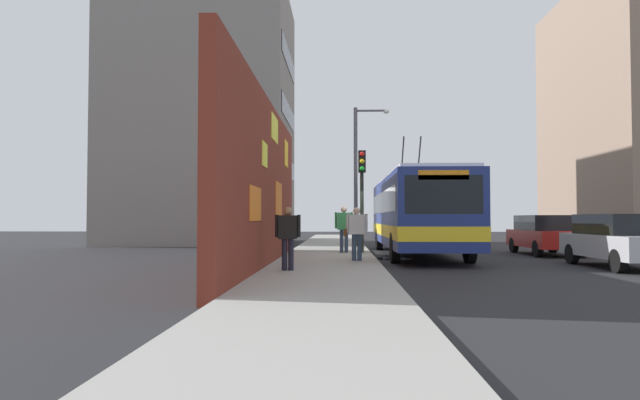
# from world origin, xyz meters

# --- Properties ---
(ground_plane) EXTENTS (80.00, 80.00, 0.00)m
(ground_plane) POSITION_xyz_m (0.00, 0.00, 0.00)
(ground_plane) COLOR #232326
(sidewalk_slab) EXTENTS (48.00, 3.20, 0.15)m
(sidewalk_slab) POSITION_xyz_m (0.00, 1.60, 0.07)
(sidewalk_slab) COLOR #9E9B93
(sidewalk_slab) RESTS_ON ground_plane
(graffiti_wall) EXTENTS (13.87, 0.32, 4.85)m
(graffiti_wall) POSITION_xyz_m (-4.06, 3.35, 2.43)
(graffiti_wall) COLOR maroon
(graffiti_wall) RESTS_ON ground_plane
(building_far_left) EXTENTS (8.71, 9.94, 14.62)m
(building_far_left) POSITION_xyz_m (12.05, 9.20, 7.31)
(building_far_left) COLOR gray
(building_far_left) RESTS_ON ground_plane
(city_bus) EXTENTS (11.53, 2.68, 4.86)m
(city_bus) POSITION_xyz_m (1.76, -1.80, 1.72)
(city_bus) COLOR navy
(city_bus) RESTS_ON ground_plane
(parked_car_silver) EXTENTS (4.43, 1.80, 1.58)m
(parked_car_silver) POSITION_xyz_m (-3.46, -7.00, 0.83)
(parked_car_silver) COLOR #B7B7BC
(parked_car_silver) RESTS_ON ground_plane
(parked_car_red) EXTENTS (4.30, 1.85, 1.58)m
(parked_car_red) POSITION_xyz_m (2.40, -7.00, 0.83)
(parked_car_red) COLOR #B21E19
(parked_car_red) RESTS_ON ground_plane
(pedestrian_near_wall) EXTENTS (0.22, 0.65, 1.60)m
(pedestrian_near_wall) POSITION_xyz_m (-6.07, 2.50, 1.08)
(pedestrian_near_wall) COLOR #1E1E2D
(pedestrian_near_wall) RESTS_ON sidewalk_slab
(pedestrian_at_curb) EXTENTS (0.22, 0.74, 1.65)m
(pedestrian_at_curb) POSITION_xyz_m (-2.86, 0.68, 1.11)
(pedestrian_at_curb) COLOR #2D3F59
(pedestrian_at_curb) RESTS_ON sidewalk_slab
(pedestrian_midblock) EXTENTS (0.24, 0.70, 1.76)m
(pedestrian_midblock) POSITION_xyz_m (1.14, 1.04, 1.19)
(pedestrian_midblock) COLOR #2D3F59
(pedestrian_midblock) RESTS_ON sidewalk_slab
(traffic_light) EXTENTS (0.49, 0.28, 3.92)m
(traffic_light) POSITION_xyz_m (1.11, 0.35, 2.80)
(traffic_light) COLOR #2D382D
(traffic_light) RESTS_ON sidewalk_slab
(street_lamp) EXTENTS (0.44, 1.70, 6.60)m
(street_lamp) POSITION_xyz_m (6.23, 0.26, 3.93)
(street_lamp) COLOR #4C4C51
(street_lamp) RESTS_ON sidewalk_slab
(curbside_puddle) EXTENTS (1.49, 1.49, 0.00)m
(curbside_puddle) POSITION_xyz_m (-0.01, -0.60, 0.00)
(curbside_puddle) COLOR black
(curbside_puddle) RESTS_ON ground_plane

